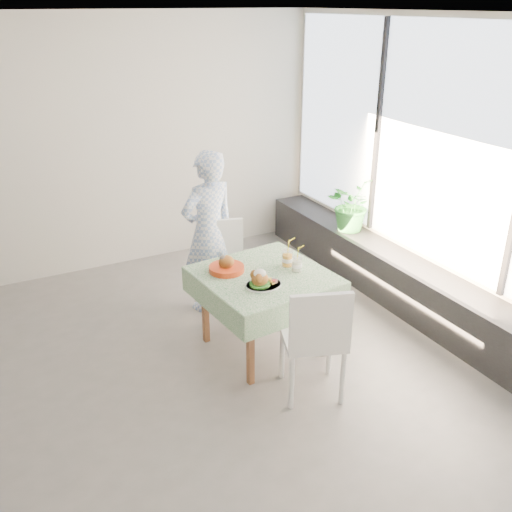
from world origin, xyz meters
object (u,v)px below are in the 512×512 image
chair_near (312,359)px  diner (209,232)px  potted_plant (350,204)px  chair_far (224,289)px  juice_cup_orange (287,259)px  main_dish (262,281)px  cafe_table (264,303)px

chair_near → diner: bearing=94.8°
diner → potted_plant: bearing=170.8°
diner → potted_plant: diner is taller
chair_far → juice_cup_orange: 0.90m
diner → main_dish: size_ratio=5.31×
main_dish → juice_cup_orange: 0.46m
cafe_table → chair_near: 0.75m
juice_cup_orange → cafe_table: bearing=-168.9°
cafe_table → chair_far: bearing=95.2°
main_dish → potted_plant: size_ratio=0.50×
main_dish → juice_cup_orange: (0.39, 0.25, 0.02)m
chair_near → main_dish: 0.74m
chair_near → potted_plant: 2.42m
chair_near → potted_plant: potted_plant is taller
cafe_table → chair_near: (0.04, -0.73, -0.16)m
diner → main_dish: bearing=77.4°
main_dish → chair_near: bearing=-72.7°
diner → juice_cup_orange: diner is taller
diner → juice_cup_orange: bearing=101.0°
main_dish → potted_plant: (1.77, 1.20, 0.01)m
cafe_table → juice_cup_orange: size_ratio=3.86×
cafe_table → chair_far: size_ratio=1.19×
cafe_table → juice_cup_orange: juice_cup_orange is taller
juice_cup_orange → potted_plant: potted_plant is taller
cafe_table → main_dish: bearing=-123.2°
potted_plant → chair_far: bearing=-170.0°
chair_far → chair_near: 1.44m
chair_far → potted_plant: bearing=10.0°
cafe_table → chair_far: chair_far is taller
cafe_table → juice_cup_orange: bearing=11.1°
main_dish → juice_cup_orange: bearing=32.4°
chair_near → juice_cup_orange: juice_cup_orange is taller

